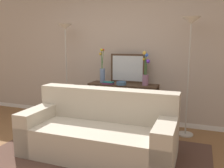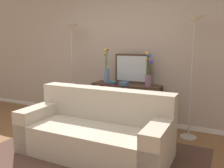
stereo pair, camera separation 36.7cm
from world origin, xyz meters
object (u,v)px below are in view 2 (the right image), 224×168
Objects in this scene: couch at (96,132)px; floor_lamp_left at (72,46)px; vase_short_flowers at (148,71)px; book_stack at (111,83)px; vase_tall_flowers at (106,72)px; fruit_bowl at (124,83)px; book_row_under_console at (112,121)px; floor_lamp_right at (193,44)px; wall_mirror at (131,69)px; console_table at (126,97)px.

floor_lamp_left is at bearing 136.58° from couch.
book_stack is at bearing -171.44° from vase_short_flowers.
vase_tall_flowers is 0.47m from fruit_bowl.
vase_tall_flowers is 3.58× the size of fruit_bowl.
book_stack is (0.91, -0.08, -0.66)m from floor_lamp_left.
couch is 1.44m from vase_tall_flowers.
book_row_under_console is (-0.33, 1.17, -0.25)m from couch.
floor_lamp_right reaches higher than vase_tall_flowers.
floor_lamp_left reaches higher than vase_short_flowers.
book_row_under_console is at bearing 157.67° from fruit_bowl.
wall_mirror is 1.09× the size of vase_short_flowers.
couch is 1.42m from vase_short_flowers.
floor_lamp_right is 9.45× the size of book_stack.
floor_lamp_right is at bearing -9.91° from wall_mirror.
vase_short_flowers reaches higher than book_stack.
couch is 10.15× the size of book_stack.
floor_lamp_left is 3.18× the size of vase_short_flowers.
couch is at bearing -74.12° from book_row_under_console.
fruit_bowl is (0.42, -0.13, -0.17)m from vase_tall_flowers.
wall_mirror is (1.19, 0.19, -0.41)m from floor_lamp_left.
book_row_under_console is (-0.32, -0.16, -1.01)m from wall_mirror.
console_table is 2.66× the size of book_row_under_console.
wall_mirror is 0.37m from fruit_bowl.
wall_mirror is 0.46m from book_stack.
fruit_bowl is at bearing -17.90° from vase_tall_flowers.
book_stack is (0.17, -0.13, -0.18)m from vase_tall_flowers.
vase_tall_flowers is (-0.41, 0.01, 0.44)m from console_table.
vase_tall_flowers is 3.09× the size of book_stack.
floor_lamp_left is at bearing -176.37° from vase_tall_flowers.
wall_mirror is at bearing 9.08° from floor_lamp_left.
couch is at bearing -89.38° from wall_mirror.
vase_tall_flowers is (-0.44, -0.14, -0.07)m from wall_mirror.
floor_lamp_left is 2.99× the size of vase_tall_flowers.
couch is at bearing -87.73° from fruit_bowl.
vase_short_flowers is 0.48m from fruit_bowl.
wall_mirror reaches higher than couch.
vase_tall_flowers is (-1.53, 0.05, -0.52)m from floor_lamp_right.
floor_lamp_left is 1.62m from vase_short_flowers.
floor_lamp_right is (1.07, 1.14, 1.20)m from couch.
floor_lamp_left is 2.91× the size of wall_mirror.
floor_lamp_right reaches higher than console_table.
couch reaches higher than book_stack.
console_table is at bearing 178.05° from vase_short_flowers.
floor_lamp_right is at bearing -0.00° from floor_lamp_left.
book_row_under_console is (-0.04, 0.11, -0.76)m from book_stack.
couch is 1.10× the size of floor_lamp_left.
fruit_bowl is at bearing -175.51° from floor_lamp_right.
fruit_bowl is at bearing -22.33° from book_row_under_console.
console_table is 1.48m from floor_lamp_left.
console_table is 7.10× the size of fruit_bowl.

